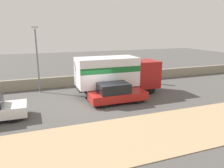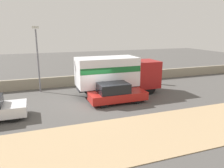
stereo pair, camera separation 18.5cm
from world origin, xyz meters
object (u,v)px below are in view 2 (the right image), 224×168
(pedestrian, at_px, (156,76))
(street_lamp, at_px, (38,54))
(car_hatchback, at_px, (116,93))
(box_truck, at_px, (116,73))

(pedestrian, bearing_deg, street_lamp, 174.24)
(street_lamp, bearing_deg, pedestrian, -5.76)
(car_hatchback, bearing_deg, box_truck, 68.95)
(street_lamp, xyz_separation_m, car_hatchback, (5.42, -5.30, -2.68))
(street_lamp, xyz_separation_m, pedestrian, (11.44, -1.15, -2.55))
(box_truck, bearing_deg, car_hatchback, -111.05)
(street_lamp, relative_size, pedestrian, 3.37)
(street_lamp, distance_m, pedestrian, 11.78)
(box_truck, bearing_deg, pedestrian, 21.05)
(street_lamp, bearing_deg, car_hatchback, -44.36)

